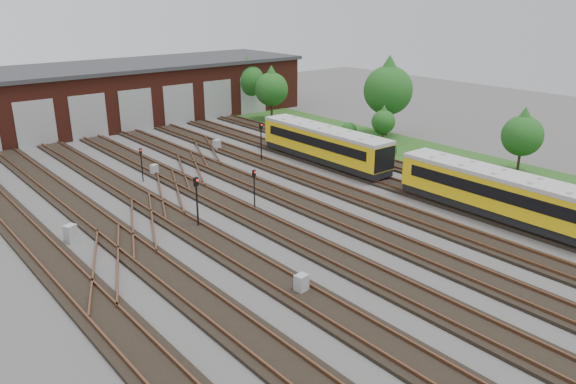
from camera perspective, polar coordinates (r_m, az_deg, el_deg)
ground at (r=32.65m, az=6.22°, el=-5.25°), size 120.00×120.00×0.00m
track_network at (r=32.87m, az=5.29°, el=-4.83°), size 30.40×70.00×0.33m
maintenance_shed at (r=65.03m, az=-19.94°, el=9.10°), size 51.00×12.50×6.35m
grass_verge at (r=52.47m, az=13.06°, el=3.95°), size 8.00×55.00×0.05m
metro_train at (r=37.85m, az=20.47°, el=-0.04°), size 2.51×45.42×2.77m
signal_mast_0 at (r=34.26m, az=-9.26°, el=-0.38°), size 0.32×0.31×3.27m
signal_mast_1 at (r=44.05m, az=-14.67°, el=3.12°), size 0.24×0.23×2.62m
signal_mast_2 at (r=36.78m, az=-3.45°, el=0.74°), size 0.25×0.24×2.81m
signal_mast_3 at (r=47.85m, az=-2.75°, el=5.62°), size 0.29×0.27×3.39m
relay_cabinet_0 at (r=34.82m, az=-21.22°, el=-3.96°), size 0.79×0.73×1.06m
relay_cabinet_1 at (r=45.69m, az=-13.43°, el=2.19°), size 0.66×0.60×0.89m
relay_cabinet_2 at (r=27.14m, az=1.37°, el=-9.35°), size 0.66×0.57×0.99m
relay_cabinet_3 at (r=52.12m, az=-7.23°, el=4.74°), size 0.66×0.57×1.01m
relay_cabinet_4 at (r=52.18m, az=3.13°, el=4.87°), size 0.65×0.58×0.97m
tree_0 at (r=68.70m, az=-4.17°, el=11.64°), size 4.07×4.07×6.75m
tree_1 at (r=63.97m, az=-1.70°, el=10.79°), size 3.74×3.74×6.20m
tree_2 at (r=57.39m, az=10.17°, el=10.71°), size 4.87×4.87×8.06m
tree_3 at (r=54.49m, az=9.68°, el=7.32°), size 2.26×2.26×3.75m
tree_4 at (r=48.11m, az=22.76°, el=5.75°), size 3.23×3.23×5.35m
bush_0 at (r=51.12m, az=10.26°, el=4.55°), size 1.44×1.44×1.44m
bush_1 at (r=54.58m, az=8.85°, el=5.59°), size 1.48×1.48×1.48m
bush_2 at (r=57.44m, az=6.20°, el=6.48°), size 1.64×1.64×1.64m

